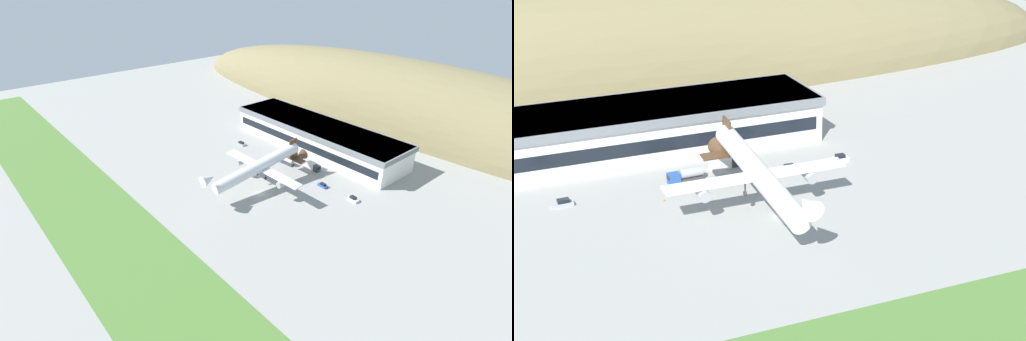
# 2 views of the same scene
# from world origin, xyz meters

# --- Properties ---
(ground_plane) EXTENTS (412.39, 412.39, 0.00)m
(ground_plane) POSITION_xyz_m (0.00, 0.00, 0.00)
(ground_plane) COLOR gray
(hill_backdrop) EXTENTS (327.72, 66.53, 61.46)m
(hill_backdrop) POSITION_xyz_m (-12.34, 108.99, 0.00)
(hill_backdrop) COLOR olive
(hill_backdrop) RESTS_ON ground_plane
(terminal_building) EXTENTS (82.33, 22.99, 11.17)m
(terminal_building) POSITION_xyz_m (-14.01, 45.84, 6.32)
(terminal_building) COLOR white
(terminal_building) RESTS_ON ground_plane
(cargo_airplane) EXTENTS (37.55, 48.08, 11.01)m
(cargo_airplane) POSITION_xyz_m (-3.60, 2.97, 8.60)
(cargo_airplane) COLOR silver
(service_car_0) EXTENTS (3.87, 1.73, 1.54)m
(service_car_0) POSITION_xyz_m (11.26, 20.95, 0.64)
(service_car_0) COLOR #264C99
(service_car_0) RESTS_ON ground_plane
(service_car_1) EXTENTS (4.43, 1.97, 1.60)m
(service_car_1) POSITION_xyz_m (-38.30, 21.94, 0.66)
(service_car_1) COLOR #999EA3
(service_car_1) RESTS_ON ground_plane
(service_car_2) EXTENTS (3.89, 2.12, 1.67)m
(service_car_2) POSITION_xyz_m (24.62, 21.57, 0.69)
(service_car_2) COLOR silver
(service_car_2) RESTS_ON ground_plane
(fuel_truck) EXTENTS (7.19, 2.68, 2.93)m
(fuel_truck) POSITION_xyz_m (-1.08, 28.56, 1.40)
(fuel_truck) COLOR #333338
(fuel_truck) RESTS_ON ground_plane
(box_truck) EXTENTS (7.97, 2.52, 3.01)m
(box_truck) POSITION_xyz_m (-11.49, 24.25, 1.42)
(box_truck) COLOR #264C99
(box_truck) RESTS_ON ground_plane
(traffic_cone_0) EXTENTS (0.52, 0.52, 0.58)m
(traffic_cone_0) POSITION_xyz_m (-18.75, 16.41, 0.28)
(traffic_cone_0) COLOR orange
(traffic_cone_0) RESTS_ON ground_plane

